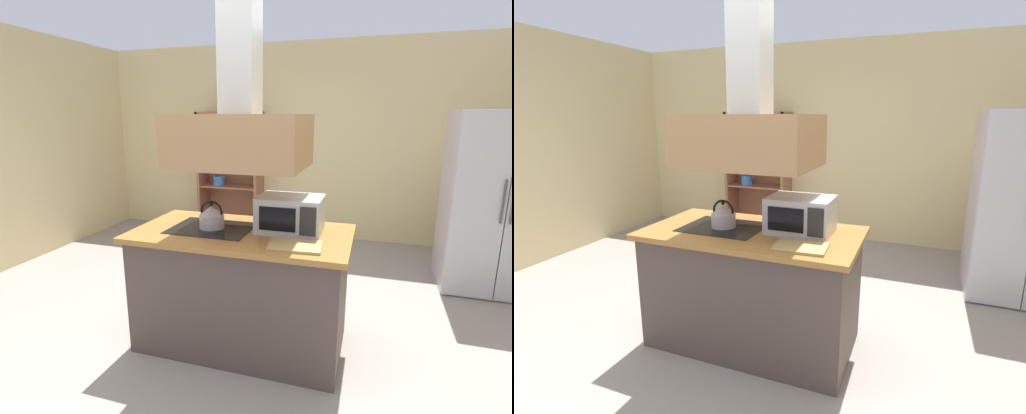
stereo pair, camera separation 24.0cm
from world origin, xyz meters
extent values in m
plane|color=gray|center=(0.00, 0.00, 0.00)|extent=(7.80, 7.80, 0.00)
cube|color=beige|center=(0.00, 3.00, 1.35)|extent=(6.00, 0.12, 2.70)
cube|color=#4D3F3A|center=(0.12, 0.08, 0.43)|extent=(1.50, 0.78, 0.86)
cube|color=#A06B31|center=(0.12, 0.08, 0.88)|extent=(1.58, 0.86, 0.04)
cube|color=black|center=(-0.12, 0.08, 0.90)|extent=(0.60, 0.47, 0.00)
cube|color=#AA7C4E|center=(0.12, 0.08, 1.55)|extent=(0.90, 0.70, 0.36)
cube|color=#B9BDB7|center=(0.12, 0.08, 2.22)|extent=(0.24, 0.24, 0.97)
cube|color=#BEB3C8|center=(2.17, 1.78, 0.89)|extent=(0.90, 0.72, 1.78)
cube|color=#B9BBC3|center=(1.94, 1.40, 0.89)|extent=(0.44, 0.03, 1.74)
cylinder|color=#4C4C51|center=(2.13, 1.37, 0.98)|extent=(0.02, 0.02, 0.40)
cube|color=#945D41|center=(-1.43, 2.74, 0.89)|extent=(0.04, 0.40, 1.77)
cube|color=#945D41|center=(-0.56, 2.74, 0.89)|extent=(0.04, 0.40, 1.77)
cube|color=#945D41|center=(-1.00, 2.74, 1.76)|extent=(0.91, 0.40, 0.03)
cube|color=#945D41|center=(-1.00, 2.74, 0.04)|extent=(0.91, 0.40, 0.08)
cube|color=#945D41|center=(-1.00, 2.93, 0.89)|extent=(0.91, 0.02, 1.77)
cube|color=#945D41|center=(-1.00, 2.74, 0.71)|extent=(0.83, 0.36, 0.02)
cube|color=#945D41|center=(-1.00, 2.74, 1.15)|extent=(0.83, 0.36, 0.02)
cylinder|color=#3761AC|center=(-1.16, 2.69, 0.75)|extent=(0.18, 0.18, 0.05)
cylinder|color=#3561A3|center=(-1.16, 2.69, 0.79)|extent=(0.17, 0.17, 0.05)
cylinder|color=#2E68AB|center=(-1.16, 2.69, 0.84)|extent=(0.16, 0.16, 0.05)
cylinder|color=silver|center=(-0.89, 2.70, 1.22)|extent=(0.01, 0.01, 0.12)
cone|color=silver|center=(-0.89, 2.70, 1.32)|extent=(0.07, 0.07, 0.08)
cylinder|color=silver|center=(-0.74, 2.70, 1.22)|extent=(0.01, 0.01, 0.12)
cone|color=silver|center=(-0.74, 2.70, 1.32)|extent=(0.07, 0.07, 0.08)
cylinder|color=#B8B0BD|center=(-0.12, 0.08, 0.95)|extent=(0.19, 0.19, 0.10)
cone|color=#B6B2C4|center=(-0.12, 0.08, 1.04)|extent=(0.18, 0.18, 0.07)
sphere|color=black|center=(-0.12, 0.08, 1.09)|extent=(0.03, 0.03, 0.03)
torus|color=black|center=(-0.12, 0.08, 1.02)|extent=(0.18, 0.02, 0.18)
cube|color=tan|center=(0.56, -0.15, 0.91)|extent=(0.36, 0.26, 0.02)
cube|color=#B7BABF|center=(0.45, 0.19, 1.03)|extent=(0.46, 0.34, 0.26)
cube|color=black|center=(0.40, 0.01, 1.03)|extent=(0.26, 0.01, 0.17)
cube|color=#262628|center=(0.61, 0.01, 1.03)|extent=(0.11, 0.01, 0.20)
camera|label=1|loc=(1.01, -2.43, 1.72)|focal=26.74mm
camera|label=2|loc=(1.24, -2.35, 1.72)|focal=26.74mm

